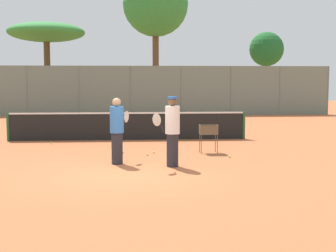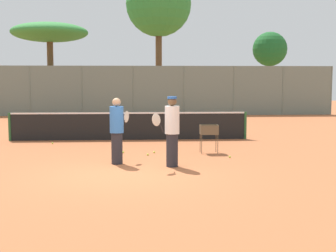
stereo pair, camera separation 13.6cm
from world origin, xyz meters
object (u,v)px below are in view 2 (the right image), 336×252
object	(u,v)px
player_red_cap	(172,130)
parked_car	(75,104)
tennis_net	(129,126)
player_white_outfit	(117,130)
ball_cart	(209,132)

from	to	relation	value
player_red_cap	parked_car	world-z (taller)	player_red_cap
tennis_net	player_white_outfit	xyz separation A→B (m)	(-0.23, -5.18, 0.38)
player_white_outfit	player_red_cap	size ratio (longest dim) A/B	0.97
tennis_net	ball_cart	size ratio (longest dim) A/B	10.21
player_white_outfit	player_red_cap	world-z (taller)	player_red_cap
player_white_outfit	ball_cart	world-z (taller)	player_white_outfit
tennis_net	ball_cart	distance (m)	4.28
player_white_outfit	ball_cart	distance (m)	3.32
player_red_cap	ball_cart	bearing A→B (deg)	-159.37
tennis_net	player_red_cap	distance (m)	5.84
tennis_net	parked_car	size ratio (longest dim) A/B	2.18
tennis_net	parked_car	distance (m)	15.44
parked_car	ball_cart	bearing A→B (deg)	-69.97
player_white_outfit	parked_car	size ratio (longest dim) A/B	0.43
ball_cart	parked_car	bearing A→B (deg)	110.03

